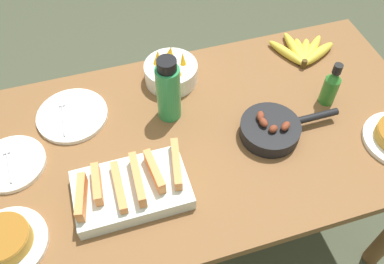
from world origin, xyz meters
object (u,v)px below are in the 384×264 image
banana_bunch (304,52)px  hot_sauce_bottle (331,86)px  skillet (272,129)px  fruit_bowl_mango (171,72)px  empty_plate_near_front (12,164)px  empty_plate_far_left (72,115)px  water_bottle (168,91)px  melon_tray (131,188)px  frittata_plate_side (6,241)px

banana_bunch → hot_sauce_bottle: size_ratio=1.49×
skillet → fruit_bowl_mango: size_ratio=1.77×
fruit_bowl_mango → hot_sauce_bottle: (0.49, -0.26, 0.03)m
banana_bunch → empty_plate_near_front: bearing=-169.9°
empty_plate_far_left → fruit_bowl_mango: fruit_bowl_mango is taller
banana_bunch → water_bottle: size_ratio=1.04×
banana_bunch → empty_plate_near_front: banana_bunch is taller
empty_plate_near_front → fruit_bowl_mango: fruit_bowl_mango is taller
melon_tray → banana_bunch: bearing=28.1°
empty_plate_near_front → hot_sauce_bottle: bearing=-2.3°
skillet → empty_plate_far_left: skillet is taller
empty_plate_near_front → fruit_bowl_mango: size_ratio=1.10×
empty_plate_far_left → water_bottle: size_ratio=0.98×
skillet → frittata_plate_side: (-0.84, -0.14, -0.00)m
banana_bunch → empty_plate_far_left: 0.89m
melon_tray → hot_sauce_bottle: bearing=12.9°
frittata_plate_side → empty_plate_near_front: 0.27m
empty_plate_far_left → hot_sauce_bottle: (0.86, -0.19, 0.07)m
banana_bunch → melon_tray: bearing=-151.9°
banana_bunch → frittata_plate_side: 1.20m
melon_tray → skillet: melon_tray is taller
frittata_plate_side → fruit_bowl_mango: (0.59, 0.48, 0.02)m
water_bottle → hot_sauce_bottle: (0.54, -0.10, -0.04)m
melon_tray → empty_plate_near_front: (-0.34, 0.21, -0.03)m
melon_tray → frittata_plate_side: (-0.36, -0.06, -0.01)m
water_bottle → empty_plate_near_front: bearing=-173.6°
fruit_bowl_mango → water_bottle: water_bottle is taller
banana_bunch → skillet: size_ratio=0.75×
melon_tray → empty_plate_far_left: size_ratio=1.40×
banana_bunch → empty_plate_far_left: size_ratio=1.06×
skillet → melon_tray: bearing=-169.9°
water_bottle → skillet: bearing=-31.9°
empty_plate_near_front → water_bottle: water_bottle is taller
empty_plate_near_front → hot_sauce_bottle: 1.07m
skillet → frittata_plate_side: bearing=-170.3°
skillet → empty_plate_near_front: size_ratio=1.61×
banana_bunch → empty_plate_far_left: (-0.89, -0.05, -0.01)m
water_bottle → frittata_plate_side: bearing=-149.1°
melon_tray → skillet: size_ratio=0.98×
frittata_plate_side → empty_plate_near_front: (0.02, 0.27, -0.02)m
fruit_bowl_mango → empty_plate_near_front: bearing=-159.4°
frittata_plate_side → water_bottle: bearing=30.9°
banana_bunch → fruit_bowl_mango: (-0.52, 0.02, 0.02)m
melon_tray → fruit_bowl_mango: fruit_bowl_mango is taller
water_bottle → melon_tray: bearing=-124.8°
fruit_bowl_mango → water_bottle: (-0.05, -0.16, 0.07)m
frittata_plate_side → water_bottle: water_bottle is taller
water_bottle → banana_bunch: bearing=13.5°
melon_tray → empty_plate_far_left: 0.38m
hot_sauce_bottle → frittata_plate_side: bearing=-168.4°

